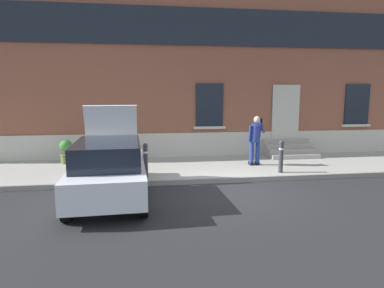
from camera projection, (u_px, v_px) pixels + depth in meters
The scene contains 11 objects.
ground_plane at pixel (226, 192), 9.17m from camera, with size 80.00×80.00×0.00m, color #232326.
sidewalk at pixel (207, 167), 11.90m from camera, with size 24.00×3.60×0.15m, color #99968E.
curb_edge at pixel (218, 180), 10.08m from camera, with size 24.00×0.12×0.15m, color gray.
building_facade at pixel (196, 67), 13.79m from camera, with size 24.00×1.52×7.50m.
entrance_stoop at pixel (288, 150), 13.66m from camera, with size 1.95×1.28×0.64m.
hatchback_car_white at pixel (109, 168), 8.43m from camera, with size 1.90×4.12×2.34m.
bollard_near_person at pixel (281, 155), 10.69m from camera, with size 0.15×0.15×1.04m.
bollard_far_left at pixel (146, 159), 10.08m from camera, with size 0.15×0.15×1.04m.
person_on_phone at pixel (256, 137), 11.69m from camera, with size 0.51×0.51×1.74m.
planter_olive at pixel (66, 151), 12.12m from camera, with size 0.44×0.44×0.86m.
planter_charcoal at pixel (127, 149), 12.64m from camera, with size 0.44×0.44×0.86m.
Camera 1 is at (-2.19, -8.64, 2.67)m, focal length 31.43 mm.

